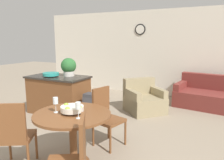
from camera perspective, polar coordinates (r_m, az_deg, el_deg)
wall_back at (r=7.19m, az=10.68°, el=6.96°), size 8.00×0.09×2.70m
dining_table at (r=3.16m, az=-10.22°, el=-11.52°), size 1.07×1.07×0.77m
dining_chair_near_left at (r=3.28m, az=-24.07°, el=-12.57°), size 0.57×0.57×0.98m
dining_chair_near_right at (r=2.49m, az=-10.27°, el=-19.44°), size 0.57×0.57×0.98m
dining_chair_far_side at (r=3.72m, az=-1.63°, el=-8.93°), size 0.51×0.51×0.98m
fruit_bowl at (r=3.07m, az=-10.33°, el=-7.32°), size 0.32×0.32×0.13m
wine_glass_left at (r=3.12m, az=-14.54°, el=-5.41°), size 0.07×0.07×0.22m
wine_glass_right at (r=2.84m, az=-8.85°, el=-6.82°), size 0.07×0.07×0.22m
kitchen_island at (r=5.48m, az=-13.75°, el=-3.69°), size 1.45×0.82×0.91m
teal_bowl at (r=5.38m, az=-15.66°, el=1.47°), size 0.38×0.38×0.09m
potted_plant at (r=5.35m, az=-11.26°, el=3.45°), size 0.37×0.37×0.44m
trash_bin at (r=4.86m, az=-5.17°, el=-7.11°), size 0.36×0.24×0.61m
couch at (r=6.32m, az=25.82°, el=-4.14°), size 2.16×1.26×0.84m
armchair at (r=5.50m, az=8.34°, el=-5.38°), size 1.17×1.17×0.81m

